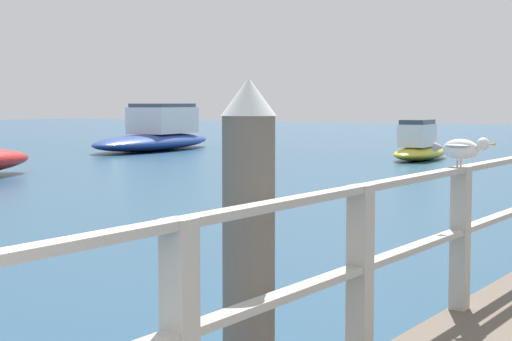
{
  "coord_description": "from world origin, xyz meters",
  "views": [
    {
      "loc": [
        0.82,
        -0.25,
        2.05
      ],
      "look_at": [
        -3.76,
        6.88,
        1.38
      ],
      "focal_mm": 60.61,
      "sensor_mm": 36.0,
      "label": 1
    }
  ],
  "objects_px": {
    "dock_piling_near": "(249,281)",
    "boat_0": "(157,135)",
    "seagull_foreground": "(462,148)",
    "boat_3": "(419,147)"
  },
  "relations": [
    {
      "from": "dock_piling_near",
      "to": "seagull_foreground",
      "type": "bearing_deg",
      "value": 79.96
    },
    {
      "from": "boat_0",
      "to": "boat_3",
      "type": "height_order",
      "value": "boat_0"
    },
    {
      "from": "dock_piling_near",
      "to": "boat_0",
      "type": "xyz_separation_m",
      "value": [
        -21.29,
        25.25,
        -0.43
      ]
    },
    {
      "from": "seagull_foreground",
      "to": "boat_3",
      "type": "relative_size",
      "value": 0.11
    },
    {
      "from": "boat_3",
      "to": "dock_piling_near",
      "type": "bearing_deg",
      "value": 104.57
    },
    {
      "from": "dock_piling_near",
      "to": "boat_0",
      "type": "height_order",
      "value": "dock_piling_near"
    },
    {
      "from": "dock_piling_near",
      "to": "seagull_foreground",
      "type": "relative_size",
      "value": 4.58
    },
    {
      "from": "boat_3",
      "to": "boat_0",
      "type": "bearing_deg",
      "value": -5.74
    },
    {
      "from": "boat_0",
      "to": "boat_3",
      "type": "distance_m",
      "value": 12.07
    },
    {
      "from": "dock_piling_near",
      "to": "seagull_foreground",
      "type": "height_order",
      "value": "dock_piling_near"
    }
  ]
}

